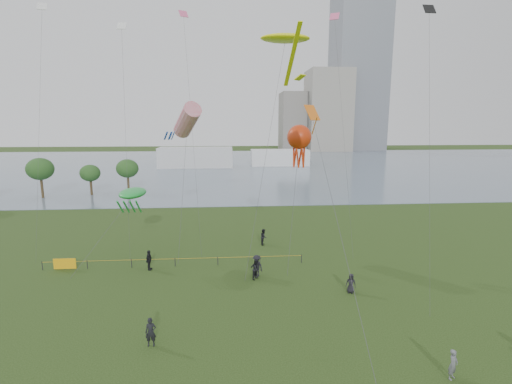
{
  "coord_description": "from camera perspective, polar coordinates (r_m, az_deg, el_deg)",
  "views": [
    {
      "loc": [
        -2.07,
        -18.09,
        13.26
      ],
      "look_at": [
        0.0,
        10.0,
        8.0
      ],
      "focal_mm": 26.0,
      "sensor_mm": 36.0,
      "label": 1
    }
  ],
  "objects": [
    {
      "name": "ground_plane",
      "position": [
        22.53,
        2.07,
        -25.49
      ],
      "size": [
        400.0,
        400.0,
        0.0
      ],
      "primitive_type": "plane",
      "color": "#1D320F"
    },
    {
      "name": "lake",
      "position": [
        118.85,
        -3.2,
        4.17
      ],
      "size": [
        400.0,
        120.0,
        0.08
      ],
      "primitive_type": "cube",
      "color": "slate",
      "rests_on": "ground_plane"
    },
    {
      "name": "tower",
      "position": [
        202.29,
        15.71,
        23.57
      ],
      "size": [
        24.0,
        24.0,
        120.0
      ],
      "primitive_type": "cube",
      "color": "slate",
      "rests_on": "ground_plane"
    },
    {
      "name": "building_mid",
      "position": [
        186.49,
        10.97,
        12.16
      ],
      "size": [
        20.0,
        20.0,
        38.0
      ],
      "primitive_type": "cube",
      "color": "gray",
      "rests_on": "ground_plane"
    },
    {
      "name": "building_low",
      "position": [
        189.19,
        6.27,
        10.75
      ],
      "size": [
        16.0,
        18.0,
        28.0
      ],
      "primitive_type": "cube",
      "color": "slate",
      "rests_on": "ground_plane"
    },
    {
      "name": "pavilion_left",
      "position": [
        113.99,
        -9.24,
        5.28
      ],
      "size": [
        22.0,
        8.0,
        6.0
      ],
      "primitive_type": "cube",
      "color": "silver",
      "rests_on": "ground_plane"
    },
    {
      "name": "pavilion_right",
      "position": [
        117.69,
        3.67,
        5.32
      ],
      "size": [
        18.0,
        7.0,
        5.0
      ],
      "primitive_type": "cube",
      "color": "white",
      "rests_on": "ground_plane"
    },
    {
      "name": "trees",
      "position": [
        74.44,
        -29.95,
        2.79
      ],
      "size": [
        28.26,
        15.83,
        7.39
      ],
      "color": "#3D2F1C",
      "rests_on": "ground_plane"
    },
    {
      "name": "fence",
      "position": [
        37.46,
        -21.8,
        -10.04
      ],
      "size": [
        24.07,
        0.07,
        1.05
      ],
      "color": "black",
      "rests_on": "ground_plane"
    },
    {
      "name": "kite_flyer",
      "position": [
        23.74,
        28.06,
        -22.37
      ],
      "size": [
        0.72,
        0.67,
        1.65
      ],
      "primitive_type": "imported",
      "rotation": [
        0.0,
        0.0,
        0.61
      ],
      "color": "slate",
      "rests_on": "ground_plane"
    },
    {
      "name": "spectator_a",
      "position": [
        32.5,
        0.08,
        -11.78
      ],
      "size": [
        1.06,
        1.1,
        1.79
      ],
      "primitive_type": "imported",
      "rotation": [
        0.0,
        0.0,
        0.95
      ],
      "color": "black",
      "rests_on": "ground_plane"
    },
    {
      "name": "spectator_b",
      "position": [
        33.0,
        0.11,
        -11.28
      ],
      "size": [
        1.39,
        1.4,
        1.94
      ],
      "primitive_type": "imported",
      "rotation": [
        0.0,
        0.0,
        -0.8
      ],
      "color": "black",
      "rests_on": "ground_plane"
    },
    {
      "name": "spectator_c",
      "position": [
        35.73,
        -16.14,
        -10.04
      ],
      "size": [
        0.64,
        1.16,
        1.87
      ],
      "primitive_type": "imported",
      "rotation": [
        0.0,
        0.0,
        1.4
      ],
      "color": "black",
      "rests_on": "ground_plane"
    },
    {
      "name": "spectator_d",
      "position": [
        31.06,
        14.39,
        -13.45
      ],
      "size": [
        0.91,
        0.77,
        1.57
      ],
      "primitive_type": "imported",
      "rotation": [
        0.0,
        0.0,
        -0.42
      ],
      "color": "black",
      "rests_on": "ground_plane"
    },
    {
      "name": "spectator_f",
      "position": [
        24.62,
        -15.89,
        -20.03
      ],
      "size": [
        0.67,
        0.46,
        1.78
      ],
      "primitive_type": "imported",
      "rotation": [
        0.0,
        0.0,
        0.05
      ],
      "color": "black",
      "rests_on": "ground_plane"
    },
    {
      "name": "spectator_g",
      "position": [
        41.17,
        1.2,
        -6.91
      ],
      "size": [
        0.83,
        0.98,
        1.79
      ],
      "primitive_type": "imported",
      "rotation": [
        0.0,
        0.0,
        1.38
      ],
      "color": "black",
      "rests_on": "ground_plane"
    },
    {
      "name": "kite_stingray",
      "position": [
        38.11,
        4.53,
        22.4
      ],
      "size": [
        6.69,
        9.97,
        21.56
      ],
      "rotation": [
        0.0,
        0.0,
        -0.12
      ],
      "color": "#3F3F42"
    },
    {
      "name": "kite_windsock",
      "position": [
        41.01,
        -10.55,
        10.79
      ],
      "size": [
        4.31,
        9.29,
        15.5
      ],
      "rotation": [
        0.0,
        0.0,
        0.37
      ],
      "color": "#3F3F42"
    },
    {
      "name": "kite_creature",
      "position": [
        37.48,
        -18.44,
        -0.19
      ],
      "size": [
        5.82,
        6.71,
        7.07
      ],
      "rotation": [
        0.0,
        0.0,
        -0.04
      ],
      "color": "#3F3F42"
    },
    {
      "name": "kite_octopus",
      "position": [
        35.89,
        6.67,
        8.3
      ],
      "size": [
        2.88,
        5.87,
        13.11
      ],
      "rotation": [
        0.0,
        0.0,
        0.29
      ],
      "color": "#3F3F42"
    },
    {
      "name": "kite_delta",
      "position": [
        28.77,
        9.02,
        10.34
      ],
      "size": [
        1.47,
        16.48,
        14.66
      ],
      "rotation": [
        0.0,
        0.0,
        0.07
      ],
      "color": "#3F3F42"
    },
    {
      "name": "small_kites",
      "position": [
        38.68,
        -11.63,
        23.96
      ],
      "size": [
        36.22,
        13.22,
        8.69
      ],
      "color": "white"
    }
  ]
}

